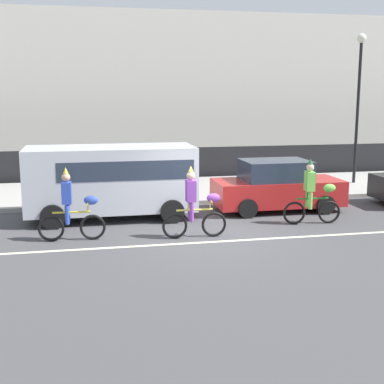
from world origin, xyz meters
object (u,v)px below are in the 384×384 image
parked_car_red (277,187)px  parade_cyclist_cobalt (72,209)px  street_lamp_post (359,87)px  parade_cyclist_lime (313,195)px  parked_van_silver (113,177)px  parade_cyclist_purple (195,206)px

parked_car_red → parade_cyclist_cobalt: bearing=-160.1°
parked_car_red → street_lamp_post: street_lamp_post is taller
parade_cyclist_lime → parked_van_silver: parked_van_silver is taller
parade_cyclist_purple → parked_car_red: (3.27, 2.69, -0.06)m
street_lamp_post → parade_cyclist_cobalt: bearing=-151.7°
parade_cyclist_purple → parked_van_silver: size_ratio=0.38×
parade_cyclist_purple → parade_cyclist_lime: size_ratio=1.00×
parade_cyclist_purple → parade_cyclist_lime: (3.65, 0.78, 0.00)m
parked_car_red → street_lamp_post: (4.68, 3.64, 3.21)m
parked_van_silver → street_lamp_post: (9.90, 3.65, 2.71)m
parade_cyclist_cobalt → parade_cyclist_lime: 6.82m
parked_van_silver → parked_car_red: parked_van_silver is taller
parade_cyclist_lime → street_lamp_post: 7.70m
parked_van_silver → parked_car_red: bearing=0.1°
parade_cyclist_cobalt → parked_van_silver: parked_van_silver is taller
parade_cyclist_purple → parade_cyclist_lime: same height
parade_cyclist_purple → parade_cyclist_lime: bearing=12.0°
parade_cyclist_cobalt → parked_car_red: bearing=19.9°
parade_cyclist_purple → street_lamp_post: bearing=38.5°
parade_cyclist_purple → parked_car_red: bearing=39.5°
parked_van_silver → parked_car_red: size_ratio=1.22×
parked_van_silver → street_lamp_post: size_ratio=0.85×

